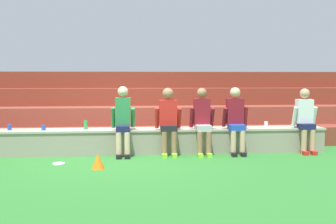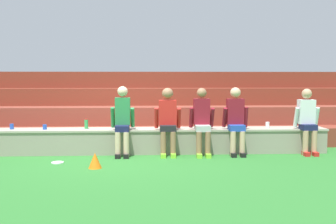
{
  "view_description": "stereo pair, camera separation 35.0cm",
  "coord_description": "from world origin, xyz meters",
  "px_view_note": "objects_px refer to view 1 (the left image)",
  "views": [
    {
      "loc": [
        0.14,
        -7.85,
        1.57
      ],
      "look_at": [
        0.86,
        0.27,
        0.86
      ],
      "focal_mm": 41.92,
      "sensor_mm": 36.0,
      "label": 1
    },
    {
      "loc": [
        0.49,
        -7.87,
        1.57
      ],
      "look_at": [
        0.86,
        0.27,
        0.86
      ],
      "focal_mm": 41.92,
      "sensor_mm": 36.0,
      "label": 2
    }
  ],
  "objects_px": {
    "plastic_cup_right_end": "(9,127)",
    "plastic_cup_middle": "(266,124)",
    "person_center": "(168,119)",
    "person_far_right": "(236,118)",
    "person_left_of_center": "(123,119)",
    "frisbee": "(59,164)",
    "person_right_of_center": "(203,120)",
    "plastic_cup_left_end": "(44,128)",
    "water_bottle_mid_left": "(86,124)",
    "person_rightmost_edge": "(305,119)",
    "sports_cone": "(98,161)"
  },
  "relations": [
    {
      "from": "person_center",
      "to": "frisbee",
      "type": "distance_m",
      "value": 2.29
    },
    {
      "from": "frisbee",
      "to": "sports_cone",
      "type": "xyz_separation_m",
      "value": [
        0.75,
        -0.45,
        0.13
      ]
    },
    {
      "from": "person_left_of_center",
      "to": "water_bottle_mid_left",
      "type": "height_order",
      "value": "person_left_of_center"
    },
    {
      "from": "plastic_cup_middle",
      "to": "person_left_of_center",
      "type": "bearing_deg",
      "value": -174.63
    },
    {
      "from": "person_far_right",
      "to": "frisbee",
      "type": "relative_size",
      "value": 6.17
    },
    {
      "from": "person_far_right",
      "to": "person_rightmost_edge",
      "type": "distance_m",
      "value": 1.48
    },
    {
      "from": "plastic_cup_right_end",
      "to": "sports_cone",
      "type": "xyz_separation_m",
      "value": [
        1.89,
        -1.39,
        -0.43
      ]
    },
    {
      "from": "plastic_cup_left_end",
      "to": "person_rightmost_edge",
      "type": "bearing_deg",
      "value": -2.37
    },
    {
      "from": "person_center",
      "to": "plastic_cup_left_end",
      "type": "xyz_separation_m",
      "value": [
        -2.52,
        0.23,
        -0.18
      ]
    },
    {
      "from": "plastic_cup_middle",
      "to": "sports_cone",
      "type": "relative_size",
      "value": 0.45
    },
    {
      "from": "person_left_of_center",
      "to": "person_far_right",
      "type": "relative_size",
      "value": 1.02
    },
    {
      "from": "person_rightmost_edge",
      "to": "plastic_cup_left_end",
      "type": "bearing_deg",
      "value": 177.63
    },
    {
      "from": "person_left_of_center",
      "to": "plastic_cup_middle",
      "type": "distance_m",
      "value": 3.06
    },
    {
      "from": "person_center",
      "to": "plastic_cup_left_end",
      "type": "bearing_deg",
      "value": 174.87
    },
    {
      "from": "water_bottle_mid_left",
      "to": "plastic_cup_left_end",
      "type": "distance_m",
      "value": 0.84
    },
    {
      "from": "person_center",
      "to": "water_bottle_mid_left",
      "type": "distance_m",
      "value": 1.72
    },
    {
      "from": "person_left_of_center",
      "to": "plastic_cup_left_end",
      "type": "distance_m",
      "value": 1.63
    },
    {
      "from": "person_left_of_center",
      "to": "water_bottle_mid_left",
      "type": "relative_size",
      "value": 6.67
    },
    {
      "from": "person_rightmost_edge",
      "to": "sports_cone",
      "type": "bearing_deg",
      "value": -165.38
    },
    {
      "from": "person_right_of_center",
      "to": "frisbee",
      "type": "distance_m",
      "value": 2.92
    },
    {
      "from": "person_center",
      "to": "frisbee",
      "type": "relative_size",
      "value": 6.13
    },
    {
      "from": "person_left_of_center",
      "to": "person_far_right",
      "type": "bearing_deg",
      "value": -0.06
    },
    {
      "from": "frisbee",
      "to": "plastic_cup_left_end",
      "type": "bearing_deg",
      "value": 117.24
    },
    {
      "from": "person_left_of_center",
      "to": "sports_cone",
      "type": "distance_m",
      "value": 1.32
    },
    {
      "from": "person_right_of_center",
      "to": "plastic_cup_left_end",
      "type": "distance_m",
      "value": 3.23
    },
    {
      "from": "water_bottle_mid_left",
      "to": "sports_cone",
      "type": "xyz_separation_m",
      "value": [
        0.37,
        -1.4,
        -0.47
      ]
    },
    {
      "from": "person_center",
      "to": "person_far_right",
      "type": "relative_size",
      "value": 0.99
    },
    {
      "from": "plastic_cup_right_end",
      "to": "person_right_of_center",
      "type": "bearing_deg",
      "value": -4.57
    },
    {
      "from": "person_rightmost_edge",
      "to": "sports_cone",
      "type": "xyz_separation_m",
      "value": [
        -4.19,
        -1.09,
        -0.58
      ]
    },
    {
      "from": "person_rightmost_edge",
      "to": "frisbee",
      "type": "xyz_separation_m",
      "value": [
        -4.94,
        -0.65,
        -0.71
      ]
    },
    {
      "from": "water_bottle_mid_left",
      "to": "plastic_cup_middle",
      "type": "xyz_separation_m",
      "value": [
        3.82,
        -0.02,
        -0.04
      ]
    },
    {
      "from": "person_left_of_center",
      "to": "person_right_of_center",
      "type": "relative_size",
      "value": 1.03
    },
    {
      "from": "person_left_of_center",
      "to": "person_far_right",
      "type": "xyz_separation_m",
      "value": [
        2.3,
        -0.0,
        -0.0
      ]
    },
    {
      "from": "plastic_cup_left_end",
      "to": "frisbee",
      "type": "xyz_separation_m",
      "value": [
        0.45,
        -0.87,
        -0.55
      ]
    },
    {
      "from": "water_bottle_mid_left",
      "to": "plastic_cup_middle",
      "type": "bearing_deg",
      "value": -0.27
    },
    {
      "from": "person_right_of_center",
      "to": "frisbee",
      "type": "bearing_deg",
      "value": -167.15
    },
    {
      "from": "person_left_of_center",
      "to": "person_rightmost_edge",
      "type": "distance_m",
      "value": 3.78
    },
    {
      "from": "person_right_of_center",
      "to": "water_bottle_mid_left",
      "type": "relative_size",
      "value": 6.51
    },
    {
      "from": "person_right_of_center",
      "to": "plastic_cup_left_end",
      "type": "relative_size",
      "value": 13.41
    },
    {
      "from": "person_center",
      "to": "person_far_right",
      "type": "bearing_deg",
      "value": 0.17
    },
    {
      "from": "person_center",
      "to": "plastic_cup_middle",
      "type": "height_order",
      "value": "person_center"
    },
    {
      "from": "plastic_cup_left_end",
      "to": "sports_cone",
      "type": "bearing_deg",
      "value": -47.67
    },
    {
      "from": "person_left_of_center",
      "to": "plastic_cup_right_end",
      "type": "bearing_deg",
      "value": 172.75
    },
    {
      "from": "person_left_of_center",
      "to": "person_right_of_center",
      "type": "distance_m",
      "value": 1.61
    },
    {
      "from": "person_far_right",
      "to": "sports_cone",
      "type": "relative_size",
      "value": 5.04
    },
    {
      "from": "plastic_cup_right_end",
      "to": "plastic_cup_middle",
      "type": "distance_m",
      "value": 5.34
    },
    {
      "from": "frisbee",
      "to": "person_center",
      "type": "bearing_deg",
      "value": 17.31
    },
    {
      "from": "person_right_of_center",
      "to": "person_far_right",
      "type": "height_order",
      "value": "person_far_right"
    },
    {
      "from": "person_rightmost_edge",
      "to": "plastic_cup_middle",
      "type": "xyz_separation_m",
      "value": [
        -0.74,
        0.29,
        -0.14
      ]
    },
    {
      "from": "sports_cone",
      "to": "frisbee",
      "type": "bearing_deg",
      "value": 149.32
    }
  ]
}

